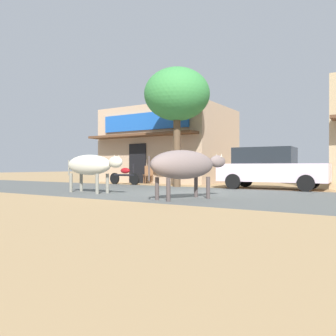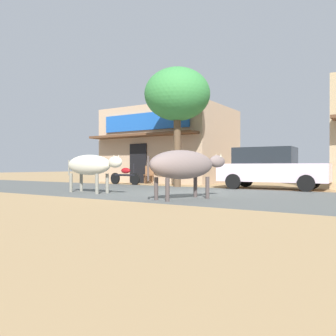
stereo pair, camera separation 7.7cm
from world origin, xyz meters
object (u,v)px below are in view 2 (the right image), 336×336
parked_motorcycle (125,175)px  cafe_chair_near_tree (149,174)px  cow_near_brown (90,165)px  cow_far_dark (184,165)px  roadside_tree (177,95)px  parked_hatchback_car (270,168)px

parked_motorcycle → cafe_chair_near_tree: (0.58, 1.16, 0.05)m
parked_motorcycle → cow_near_brown: cow_near_brown is taller
cow_near_brown → cafe_chair_near_tree: 6.08m
cow_far_dark → cafe_chair_near_tree: size_ratio=2.84×
parked_motorcycle → roadside_tree: bearing=-3.9°
roadside_tree → parked_motorcycle: (-3.10, 0.21, -3.54)m
roadside_tree → cow_far_dark: size_ratio=1.99×
cow_near_brown → cow_far_dark: size_ratio=1.04×
roadside_tree → parked_hatchback_car: roadside_tree is taller
cow_near_brown → cafe_chair_near_tree: size_ratio=2.95×
parked_motorcycle → cow_far_dark: cow_far_dark is taller
parked_hatchback_car → parked_motorcycle: size_ratio=2.26×
roadside_tree → parked_motorcycle: 4.71m
parked_hatchback_car → cow_far_dark: parked_hatchback_car is taller
parked_motorcycle → parked_hatchback_car: bearing=4.7°
parked_motorcycle → cow_far_dark: 7.83m
cow_near_brown → parked_motorcycle: bearing=116.6°
cow_far_dark → cow_near_brown: bearing=176.7°
cafe_chair_near_tree → parked_hatchback_car: bearing=-5.4°
parked_hatchback_car → cow_far_dark: size_ratio=1.60×
parked_motorcycle → cow_far_dark: bearing=-38.5°
parked_hatchback_car → cow_near_brown: size_ratio=1.54×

